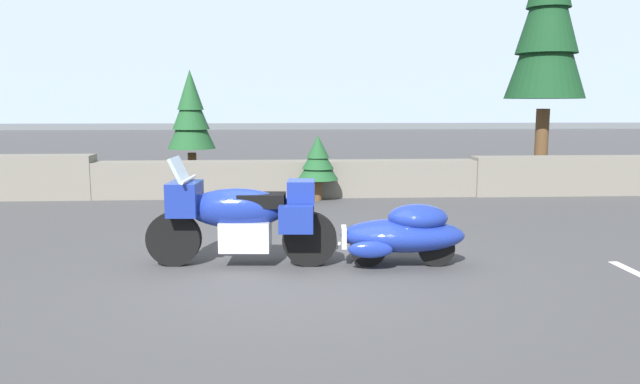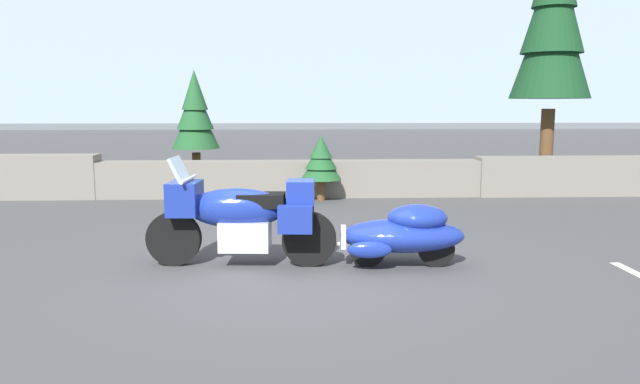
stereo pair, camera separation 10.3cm
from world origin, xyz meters
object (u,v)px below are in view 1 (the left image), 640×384
object	(u,v)px
pine_tree_tall	(548,17)
pine_tree_secondary	(191,114)
touring_motorcycle	(241,215)
car_shaped_trailer	(403,233)

from	to	relation	value
pine_tree_tall	pine_tree_secondary	distance (m)	8.77
pine_tree_tall	touring_motorcycle	bearing A→B (deg)	-133.55
car_shaped_trailer	pine_tree_secondary	bearing A→B (deg)	115.92
car_shaped_trailer	pine_tree_tall	world-z (taller)	pine_tree_tall
pine_tree_tall	pine_tree_secondary	xyz separation A→B (m)	(-8.47, 0.21, -2.27)
touring_motorcycle	pine_tree_secondary	size ratio (longest dim) A/B	0.84
touring_motorcycle	pine_tree_secondary	xyz separation A→B (m)	(-1.67, 7.35, 1.10)
pine_tree_tall	pine_tree_secondary	world-z (taller)	pine_tree_tall
car_shaped_trailer	touring_motorcycle	bearing A→B (deg)	176.21
car_shaped_trailer	pine_tree_secondary	world-z (taller)	pine_tree_secondary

